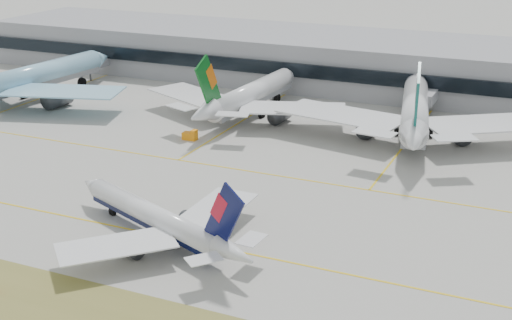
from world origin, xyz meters
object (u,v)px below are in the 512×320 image
at_px(widebody_eva, 248,97).
at_px(taxiing_airliner, 159,220).
at_px(widebody_korean, 30,79).
at_px(widebody_cathay, 415,112).
at_px(terminal, 395,65).

bearing_deg(widebody_eva, taxiing_airliner, -163.61).
xyz_separation_m(widebody_korean, widebody_eva, (64.42, 10.83, -0.97)).
relative_size(taxiing_airliner, widebody_cathay, 0.67).
height_order(widebody_cathay, terminal, widebody_cathay).
bearing_deg(widebody_cathay, widebody_eva, 78.69).
bearing_deg(taxiing_airliner, widebody_korean, -15.59).
height_order(widebody_korean, widebody_cathay, widebody_korean).
height_order(widebody_eva, widebody_cathay, widebody_cathay).
height_order(widebody_korean, terminal, widebody_korean).
relative_size(widebody_eva, widebody_cathay, 0.89).
height_order(taxiing_airliner, widebody_eva, widebody_eva).
xyz_separation_m(taxiing_airliner, widebody_eva, (-17.54, 74.46, 1.81)).
bearing_deg(taxiing_airliner, terminal, -72.76).
bearing_deg(widebody_korean, terminal, -52.64).
bearing_deg(widebody_korean, widebody_eva, -75.07).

